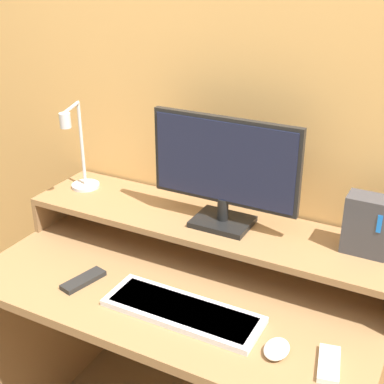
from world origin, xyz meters
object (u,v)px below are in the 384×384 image
at_px(router_dock, 368,225).
at_px(mouse, 277,349).
at_px(keyboard, 182,311).
at_px(desk_lamp, 79,157).
at_px(monitor, 224,169).
at_px(remote_control, 83,280).
at_px(remote_secondary, 329,364).

distance_m(router_dock, mouse, 0.46).
bearing_deg(keyboard, desk_lamp, 152.37).
height_order(monitor, desk_lamp, monitor).
relative_size(router_dock, remote_control, 1.16).
relative_size(mouse, remote_secondary, 0.66).
xyz_separation_m(monitor, desk_lamp, (-0.57, -0.01, -0.06)).
relative_size(keyboard, remote_control, 3.00).
height_order(monitor, router_dock, monitor).
height_order(monitor, mouse, monitor).
relative_size(remote_control, remote_secondary, 1.13).
bearing_deg(remote_secondary, monitor, 143.36).
bearing_deg(remote_control, keyboard, 1.07).
height_order(mouse, remote_secondary, mouse).
bearing_deg(desk_lamp, remote_control, -52.69).
bearing_deg(remote_secondary, keyboard, 177.90).
relative_size(monitor, mouse, 5.40).
bearing_deg(router_dock, remote_secondary, -88.82).
bearing_deg(monitor, keyboard, -85.74).
distance_m(monitor, remote_secondary, 0.65).
bearing_deg(desk_lamp, keyboard, -27.63).
distance_m(router_dock, keyboard, 0.59).
bearing_deg(monitor, router_dock, 4.92).
bearing_deg(mouse, keyboard, 174.33).
bearing_deg(remote_control, router_dock, 25.33).
bearing_deg(remote_secondary, mouse, -174.20).
distance_m(desk_lamp, remote_secondary, 1.10).
relative_size(monitor, remote_secondary, 3.57).
bearing_deg(remote_control, remote_secondary, -0.67).
height_order(keyboard, remote_secondary, keyboard).
bearing_deg(mouse, monitor, 132.33).
bearing_deg(desk_lamp, remote_secondary, -17.71).
bearing_deg(keyboard, remote_secondary, -2.10).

